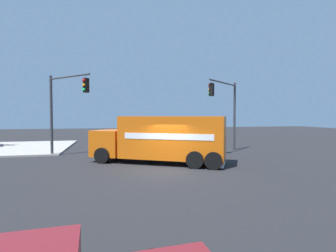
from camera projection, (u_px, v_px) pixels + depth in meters
ground_plane at (166, 170)px, 14.30m from camera, size 100.00×100.00×0.00m
sidewalk_corner_far at (6, 148)px, 23.55m from camera, size 10.94×10.94×0.14m
delivery_truck at (162, 139)px, 16.53m from camera, size 6.32×8.69×2.98m
traffic_light_primary at (227, 105)px, 21.69m from camera, size 3.37×3.81×5.93m
traffic_light_secondary at (62, 102)px, 18.65m from camera, size 3.28×3.16×5.87m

